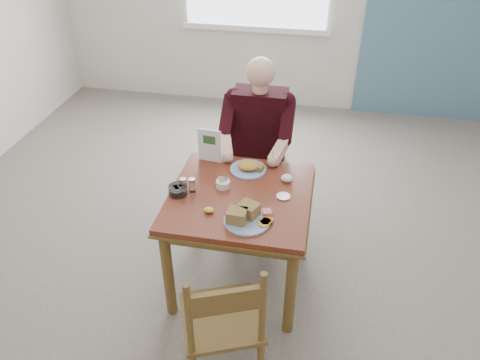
% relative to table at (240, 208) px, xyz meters
% --- Properties ---
extents(floor, '(6.00, 6.00, 0.00)m').
position_rel_table_xyz_m(floor, '(0.00, 0.00, -0.64)').
color(floor, '#62554F').
rests_on(floor, ground).
extents(lemon_wedge, '(0.06, 0.04, 0.03)m').
position_rel_table_xyz_m(lemon_wedge, '(-0.15, -0.22, 0.13)').
color(lemon_wedge, yellow).
rests_on(lemon_wedge, table).
extents(napkin, '(0.10, 0.09, 0.05)m').
position_rel_table_xyz_m(napkin, '(0.28, 0.20, 0.14)').
color(napkin, white).
rests_on(napkin, table).
extents(metal_dish, '(0.10, 0.10, 0.01)m').
position_rel_table_xyz_m(metal_dish, '(0.28, 0.02, 0.12)').
color(metal_dish, silver).
rests_on(metal_dish, table).
extents(table, '(0.92, 0.92, 0.75)m').
position_rel_table_xyz_m(table, '(0.00, 0.00, 0.00)').
color(table, brown).
rests_on(table, ground).
extents(chair_far, '(0.42, 0.42, 0.95)m').
position_rel_table_xyz_m(chair_far, '(0.00, 0.80, -0.16)').
color(chair_far, brown).
rests_on(chair_far, ground).
extents(chair_near, '(0.55, 0.55, 0.95)m').
position_rel_table_xyz_m(chair_near, '(0.06, -0.80, -0.16)').
color(chair_near, brown).
rests_on(chair_near, ground).
extents(diner, '(0.53, 0.56, 1.39)m').
position_rel_table_xyz_m(diner, '(0.00, 0.71, 0.17)').
color(diner, '#9B9774').
rests_on(diner, chair_far).
extents(near_plate, '(0.33, 0.33, 0.09)m').
position_rel_table_xyz_m(near_plate, '(0.08, -0.25, 0.15)').
color(near_plate, white).
rests_on(near_plate, table).
extents(far_plate, '(0.31, 0.31, 0.07)m').
position_rel_table_xyz_m(far_plate, '(0.01, 0.29, 0.14)').
color(far_plate, white).
rests_on(far_plate, table).
extents(caddy, '(0.10, 0.10, 0.07)m').
position_rel_table_xyz_m(caddy, '(-0.13, 0.06, 0.14)').
color(caddy, white).
rests_on(caddy, table).
extents(shakers, '(0.10, 0.06, 0.10)m').
position_rel_table_xyz_m(shakers, '(-0.34, -0.03, 0.16)').
color(shakers, white).
rests_on(shakers, table).
extents(creamer, '(0.13, 0.13, 0.06)m').
position_rel_table_xyz_m(creamer, '(-0.39, -0.07, 0.14)').
color(creamer, white).
rests_on(creamer, table).
extents(menu, '(0.17, 0.03, 0.25)m').
position_rel_table_xyz_m(menu, '(-0.29, 0.36, 0.24)').
color(menu, white).
rests_on(menu, table).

